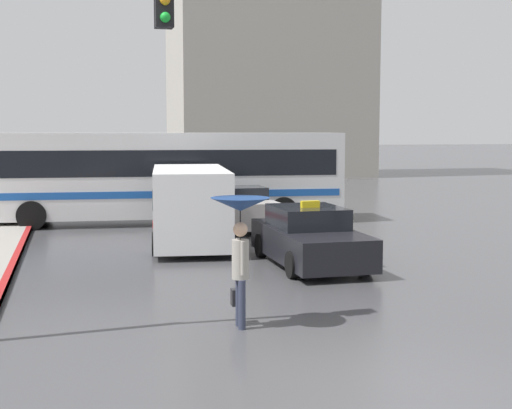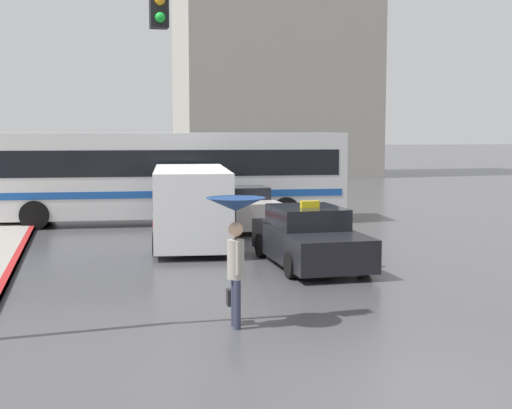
{
  "view_description": "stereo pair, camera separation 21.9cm",
  "coord_description": "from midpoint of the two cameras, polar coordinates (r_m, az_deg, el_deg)",
  "views": [
    {
      "loc": [
        -3.92,
        -7.71,
        3.22
      ],
      "look_at": [
        0.46,
        9.35,
        1.4
      ],
      "focal_mm": 50.0,
      "sensor_mm": 36.0,
      "label": 1
    },
    {
      "loc": [
        -3.71,
        -7.76,
        3.22
      ],
      "look_at": [
        0.46,
        9.35,
        1.4
      ],
      "focal_mm": 50.0,
      "sensor_mm": 36.0,
      "label": 2
    }
  ],
  "objects": [
    {
      "name": "city_bus",
      "position": [
        25.22,
        -6.93,
        2.53
      ],
      "size": [
        12.58,
        3.51,
        3.16
      ],
      "rotation": [
        0.0,
        0.0,
        1.49
      ],
      "color": "silver",
      "rests_on": "ground_plane"
    },
    {
      "name": "traffic_light",
      "position": [
        11.35,
        -18.02,
        10.13
      ],
      "size": [
        3.8,
        0.38,
        5.91
      ],
      "color": "black",
      "rests_on": "ground_plane"
    },
    {
      "name": "taxi",
      "position": [
        17.18,
        4.62,
        -2.72
      ],
      "size": [
        1.91,
        4.39,
        1.56
      ],
      "rotation": [
        0.0,
        0.0,
        3.14
      ],
      "color": "black",
      "rests_on": "ground_plane"
    },
    {
      "name": "ambulance_van",
      "position": [
        20.14,
        -4.91,
        0.15
      ],
      "size": [
        2.63,
        5.56,
        2.18
      ],
      "rotation": [
        0.0,
        0.0,
        3.02
      ],
      "color": "white",
      "rests_on": "ground_plane"
    },
    {
      "name": "pedestrian_with_umbrella",
      "position": [
        11.55,
        -1.11,
        -1.65
      ],
      "size": [
        0.97,
        0.97,
        2.15
      ],
      "rotation": [
        0.0,
        0.0,
        1.55
      ],
      "color": "#2D3347",
      "rests_on": "ground_plane"
    },
    {
      "name": "sedan_red",
      "position": [
        23.62,
        -0.84,
        -0.32
      ],
      "size": [
        1.91,
        4.01,
        1.39
      ],
      "rotation": [
        0.0,
        0.0,
        3.14
      ],
      "color": "#B7B2AD",
      "rests_on": "ground_plane"
    },
    {
      "name": "ground_plane",
      "position": [
        9.2,
        12.15,
        -14.7
      ],
      "size": [
        300.0,
        300.0,
        0.0
      ],
      "primitive_type": "plane",
      "color": "#424244"
    },
    {
      "name": "building_tower_near",
      "position": [
        52.12,
        1.58,
        15.4
      ],
      "size": [
        13.46,
        8.56,
        23.66
      ],
      "color": "#A39E93",
      "rests_on": "ground_plane"
    }
  ]
}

